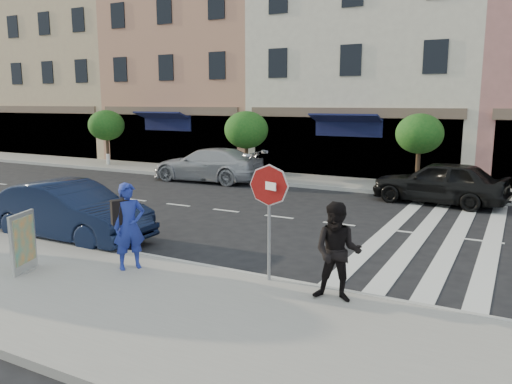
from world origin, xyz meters
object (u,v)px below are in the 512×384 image
(stop_sign, at_px, (269,196))
(poster_board, at_px, (23,243))
(photographer, at_px, (129,226))
(car_far_left, at_px, (208,165))
(car_far_mid, at_px, (439,182))
(walker, at_px, (338,252))
(car_near_mid, at_px, (70,211))

(stop_sign, xyz_separation_m, poster_board, (-4.71, -1.92, -1.09))
(stop_sign, xyz_separation_m, photographer, (-2.91, -0.73, -0.78))
(poster_board, bearing_deg, car_far_left, 87.27)
(photographer, xyz_separation_m, poster_board, (-1.80, -1.19, -0.31))
(stop_sign, distance_m, poster_board, 5.20)
(stop_sign, xyz_separation_m, car_far_mid, (1.70, 10.30, -1.05))
(walker, distance_m, car_near_mid, 7.84)
(walker, xyz_separation_m, car_far_left, (-10.08, 11.10, -0.26))
(photographer, relative_size, car_near_mid, 0.39)
(stop_sign, distance_m, photographer, 3.10)
(stop_sign, xyz_separation_m, car_near_mid, (-6.26, 0.67, -1.07))
(poster_board, height_order, car_near_mid, car_near_mid)
(car_near_mid, distance_m, car_far_left, 10.36)
(poster_board, height_order, car_far_mid, car_far_mid)
(car_far_left, xyz_separation_m, car_far_mid, (10.26, -0.47, 0.02))
(photographer, bearing_deg, poster_board, 157.55)
(poster_board, relative_size, car_far_left, 0.23)
(car_near_mid, xyz_separation_m, car_far_left, (-2.31, 10.10, -0.00))
(car_far_left, bearing_deg, poster_board, 14.52)
(stop_sign, height_order, walker, stop_sign)
(stop_sign, bearing_deg, car_far_mid, 100.67)
(stop_sign, relative_size, car_near_mid, 0.49)
(poster_board, xyz_separation_m, car_far_mid, (6.41, 12.22, 0.03))
(walker, height_order, car_near_mid, walker)
(car_far_mid, bearing_deg, car_far_left, -86.22)
(stop_sign, height_order, poster_board, stop_sign)
(photographer, height_order, car_near_mid, photographer)
(poster_board, bearing_deg, photographer, 13.91)
(photographer, distance_m, car_near_mid, 3.64)
(photographer, xyz_separation_m, walker, (4.43, 0.40, -0.03))
(stop_sign, bearing_deg, car_near_mid, -166.05)
(photographer, bearing_deg, car_near_mid, 101.38)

